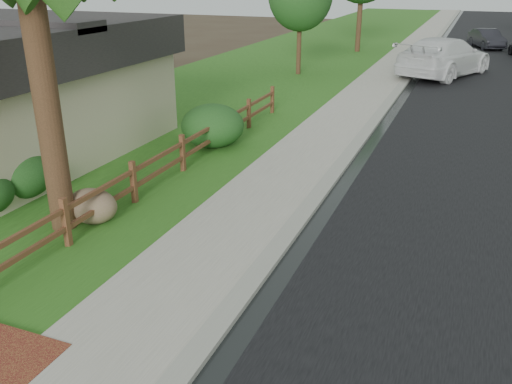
% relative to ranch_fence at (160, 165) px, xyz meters
% --- Properties ---
extents(ground, '(120.00, 120.00, 0.00)m').
position_rel_ranch_fence_xyz_m(ground, '(3.60, -6.40, -0.62)').
color(ground, '#3D2E21').
extents(road, '(8.00, 90.00, 0.02)m').
position_rel_ranch_fence_xyz_m(road, '(8.20, 28.60, -0.61)').
color(road, black).
rests_on(road, ground).
extents(curb, '(0.40, 90.00, 0.12)m').
position_rel_ranch_fence_xyz_m(curb, '(4.00, 28.60, -0.56)').
color(curb, gray).
rests_on(curb, ground).
extents(wet_gutter, '(0.50, 90.00, 0.00)m').
position_rel_ranch_fence_xyz_m(wet_gutter, '(4.35, 28.60, -0.60)').
color(wet_gutter, black).
rests_on(wet_gutter, road).
extents(sidewalk, '(2.20, 90.00, 0.10)m').
position_rel_ranch_fence_xyz_m(sidewalk, '(2.70, 28.60, -0.57)').
color(sidewalk, gray).
rests_on(sidewalk, ground).
extents(grass_strip, '(1.60, 90.00, 0.06)m').
position_rel_ranch_fence_xyz_m(grass_strip, '(0.80, 28.60, -0.59)').
color(grass_strip, '#285719').
rests_on(grass_strip, ground).
extents(lawn_near, '(9.00, 90.00, 0.04)m').
position_rel_ranch_fence_xyz_m(lawn_near, '(-4.40, 28.60, -0.60)').
color(lawn_near, '#285719').
rests_on(lawn_near, ground).
extents(ranch_fence, '(0.12, 16.92, 1.10)m').
position_rel_ranch_fence_xyz_m(ranch_fence, '(0.00, 0.00, 0.00)').
color(ranch_fence, '#4F2A1A').
rests_on(ranch_fence, ground).
extents(white_suv, '(5.13, 7.50, 2.02)m').
position_rel_ranch_fence_xyz_m(white_suv, '(5.60, 19.49, 0.41)').
color(white_suv, white).
rests_on(white_suv, road).
extents(dark_car_far, '(2.79, 4.30, 1.34)m').
position_rel_ranch_fence_xyz_m(dark_car_far, '(7.70, 32.36, 0.07)').
color(dark_car_far, black).
rests_on(dark_car_far, road).
extents(boulder, '(1.45, 1.31, 0.79)m').
position_rel_ranch_fence_xyz_m(boulder, '(-0.30, -2.41, -0.22)').
color(boulder, brown).
rests_on(boulder, ground).
extents(shrub_b, '(2.10, 2.10, 1.22)m').
position_rel_ranch_fence_xyz_m(shrub_b, '(-2.90, -1.90, -0.01)').
color(shrub_b, '#1D4518').
rests_on(shrub_b, ground).
extents(shrub_d, '(2.50, 2.50, 1.37)m').
position_rel_ranch_fence_xyz_m(shrub_d, '(-0.30, 3.71, 0.07)').
color(shrub_d, '#1D4518').
rests_on(shrub_d, ground).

